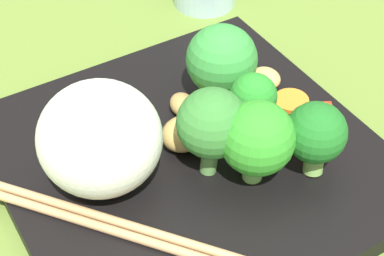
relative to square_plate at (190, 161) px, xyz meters
The scene contains 22 objects.
ground_plane 1.91cm from the square_plate, ahead, with size 110.00×110.00×2.00cm, color olive.
square_plate is the anchor object (origin of this frame).
rice_mound 8.62cm from the square_plate, ahead, with size 9.12×9.09×8.33cm, color white.
broccoli_floret_0 8.87cm from the square_plate, 138.40° to the right, with size 6.05×6.05×7.10cm.
broccoli_floret_1 7.12cm from the square_plate, behind, with size 3.82×3.82×5.60cm.
broccoli_floret_2 10.48cm from the square_plate, 141.69° to the left, with size 4.66×4.66×6.34cm.
broccoli_floret_3 5.78cm from the square_plate, 111.10° to the left, with size 5.34×5.34×7.29cm.
broccoli_floret_4 7.39cm from the square_plate, 124.39° to the left, with size 5.61×5.61×6.96cm.
carrot_slice_0 10.68cm from the square_plate, behind, with size 3.01×3.01×0.44cm, color orange.
carrot_slice_1 3.53cm from the square_plate, behind, with size 2.75×2.75×0.56cm, color orange.
carrot_slice_2 3.40cm from the square_plate, 138.44° to the right, with size 2.36×2.36×0.77cm, color orange.
carrot_slice_3 9.99cm from the square_plate, 156.63° to the left, with size 3.07×3.07×0.62cm, color orange.
carrot_slice_4 7.73cm from the square_plate, behind, with size 2.18×2.18×0.42cm, color #FB9B2F.
carrot_slice_5 6.18cm from the square_plate, 157.77° to the right, with size 3.03×3.03×0.54cm, color orange.
pepper_chunk_0 5.32cm from the square_plate, 161.12° to the left, with size 2.29×2.23×1.58cm, color red.
pepper_chunk_1 7.40cm from the square_plate, 158.81° to the left, with size 2.44×1.86×1.65cm, color red.
pepper_chunk_2 11.52cm from the square_plate, behind, with size 2.18×1.86×1.29cm, color red.
chicken_piece_0 10.90cm from the square_plate, 156.23° to the right, with size 2.76×2.36×1.67cm, color tan.
chicken_piece_1 5.19cm from the square_plate, 110.80° to the right, with size 2.86×2.14×1.57cm, color #AF8C4B.
chicken_piece_2 2.39cm from the square_plate, 79.34° to the right, with size 3.75×3.36×2.45cm, color tan.
chicken_piece_3 8.61cm from the square_plate, 154.16° to the right, with size 2.62×2.41×1.95cm, color #C18D44.
chopstick_pair 9.51cm from the square_plate, 22.12° to the left, with size 16.72×18.46×0.67cm.
Camera 1 is at (15.86, 30.37, 37.00)cm, focal length 57.81 mm.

